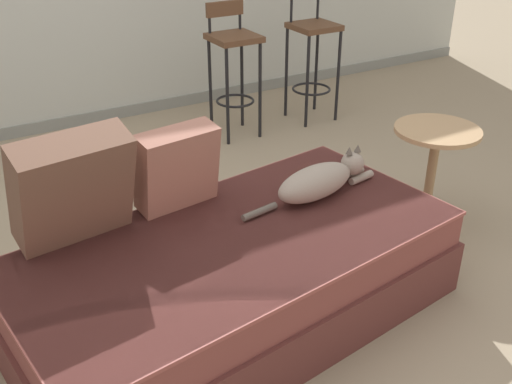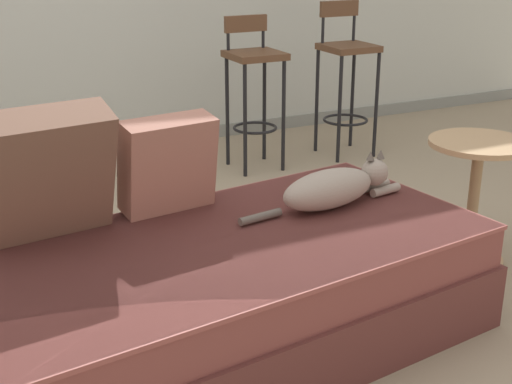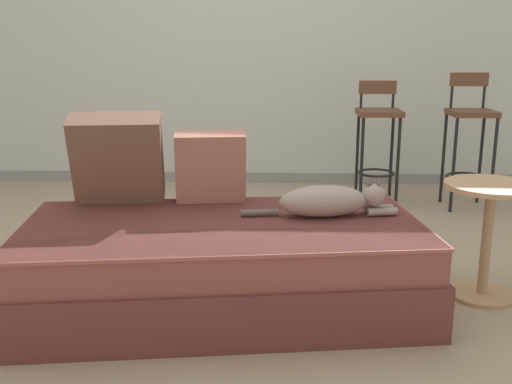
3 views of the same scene
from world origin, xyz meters
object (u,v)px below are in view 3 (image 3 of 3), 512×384
object	(u,v)px
throw_pillow_middle	(210,167)
cat	(330,201)
couch	(223,264)
side_table	(488,224)
bar_stool_near_window	(378,130)
bar_stool_by_doorway	(469,131)
throw_pillow_corner	(118,159)

from	to	relation	value
throw_pillow_middle	cat	bearing A→B (deg)	-21.67
couch	side_table	bearing A→B (deg)	7.44
throw_pillow_middle	side_table	world-z (taller)	throw_pillow_middle
bar_stool_near_window	bar_stool_by_doorway	size ratio (longest dim) A/B	0.94
throw_pillow_middle	bar_stool_by_doorway	world-z (taller)	bar_stool_by_doorway
couch	cat	xyz separation A→B (m)	(0.50, 0.12, 0.28)
throw_pillow_corner	throw_pillow_middle	world-z (taller)	throw_pillow_corner
couch	bar_stool_near_window	xyz separation A→B (m)	(0.99, 1.85, 0.37)
throw_pillow_middle	bar_stool_near_window	world-z (taller)	bar_stool_near_window
throw_pillow_corner	bar_stool_near_window	bearing A→B (deg)	45.07
throw_pillow_corner	throw_pillow_middle	size ratio (longest dim) A/B	1.27
cat	bar_stool_near_window	distance (m)	1.80
couch	throw_pillow_corner	bearing A→B (deg)	151.76
cat	bar_stool_by_doorway	xyz separation A→B (m)	(1.17, 1.73, 0.09)
throw_pillow_middle	bar_stool_by_doorway	size ratio (longest dim) A/B	0.37
bar_stool_by_doorway	side_table	distance (m)	1.74
throw_pillow_corner	cat	size ratio (longest dim) A/B	0.64
bar_stool_near_window	side_table	size ratio (longest dim) A/B	1.64
bar_stool_near_window	side_table	bearing A→B (deg)	-80.82
couch	throw_pillow_corner	distance (m)	0.77
couch	side_table	world-z (taller)	side_table
couch	bar_stool_near_window	size ratio (longest dim) A/B	2.08
throw_pillow_corner	bar_stool_near_window	size ratio (longest dim) A/B	0.51
throw_pillow_middle	cat	distance (m)	0.65
couch	throw_pillow_middle	xyz separation A→B (m)	(-0.09, 0.36, 0.39)
couch	throw_pillow_corner	xyz separation A→B (m)	(-0.55, 0.30, 0.44)
throw_pillow_middle	cat	world-z (taller)	throw_pillow_middle
couch	throw_pillow_middle	distance (m)	0.54
bar_stool_near_window	couch	bearing A→B (deg)	-118.28
throw_pillow_corner	cat	xyz separation A→B (m)	(1.05, -0.18, -0.16)
bar_stool_near_window	bar_stool_by_doorway	xyz separation A→B (m)	(0.68, 0.00, -0.01)
throw_pillow_corner	bar_stool_near_window	distance (m)	2.19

